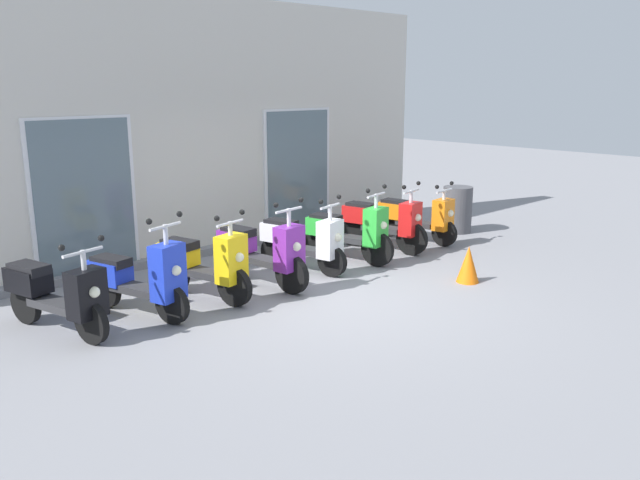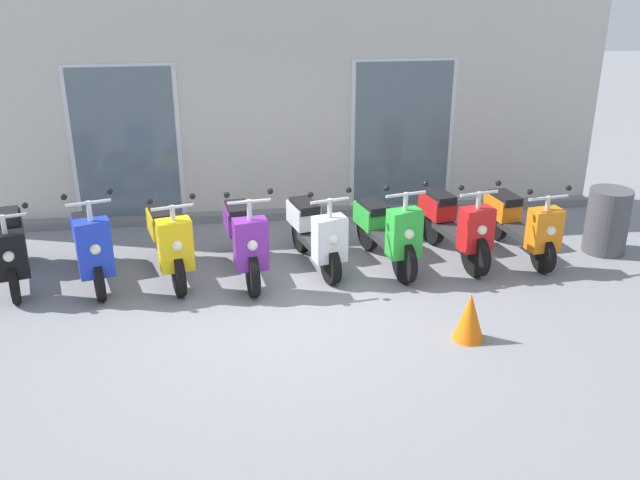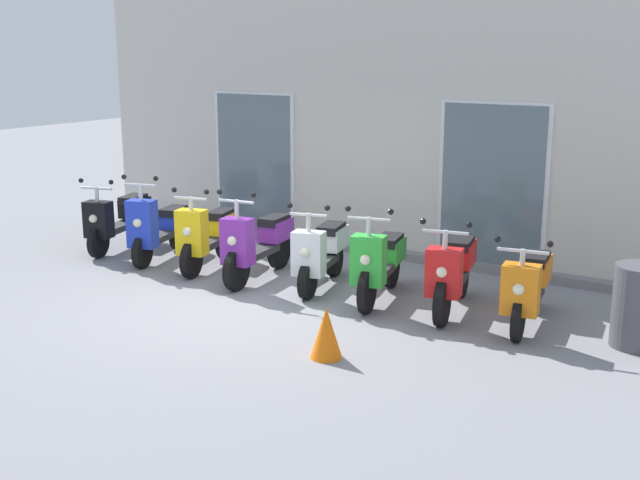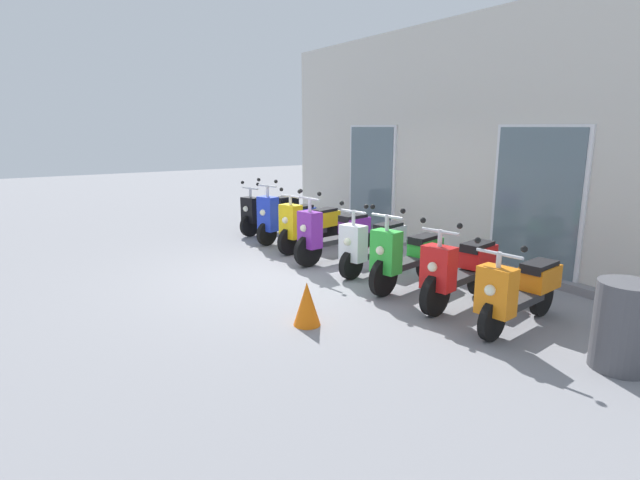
% 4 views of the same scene
% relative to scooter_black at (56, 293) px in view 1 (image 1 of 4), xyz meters
% --- Properties ---
extents(ground_plane, '(40.00, 40.00, 0.00)m').
position_rel_scooter_black_xyz_m(ground_plane, '(3.18, -1.16, -0.48)').
color(ground_plane, gray).
extents(storefront_facade, '(9.95, 0.50, 4.08)m').
position_rel_scooter_black_xyz_m(storefront_facade, '(3.18, 2.01, 1.49)').
color(storefront_facade, beige).
rests_on(storefront_facade, ground_plane).
extents(scooter_black, '(0.75, 1.60, 1.15)m').
position_rel_scooter_black_xyz_m(scooter_black, '(0.00, 0.00, 0.00)').
color(scooter_black, black).
rests_on(scooter_black, ground_plane).
extents(scooter_blue, '(0.76, 1.54, 1.30)m').
position_rel_scooter_black_xyz_m(scooter_blue, '(0.94, -0.12, 0.00)').
color(scooter_blue, black).
rests_on(scooter_blue, ground_plane).
extents(scooter_yellow, '(0.70, 1.54, 1.20)m').
position_rel_scooter_black_xyz_m(scooter_yellow, '(1.86, -0.12, 0.01)').
color(scooter_yellow, black).
rests_on(scooter_yellow, ground_plane).
extents(scooter_purple, '(0.59, 1.67, 1.27)m').
position_rel_scooter_black_xyz_m(scooter_purple, '(2.76, -0.17, 0.01)').
color(scooter_purple, black).
rests_on(scooter_purple, ground_plane).
extents(scooter_white, '(0.69, 1.49, 1.17)m').
position_rel_scooter_black_xyz_m(scooter_white, '(3.65, -0.01, -0.02)').
color(scooter_white, black).
rests_on(scooter_white, ground_plane).
extents(scooter_green, '(0.69, 1.60, 1.24)m').
position_rel_scooter_black_xyz_m(scooter_green, '(4.53, -0.09, 0.00)').
color(scooter_green, black).
rests_on(scooter_green, ground_plane).
extents(scooter_red, '(0.69, 1.63, 1.18)m').
position_rel_scooter_black_xyz_m(scooter_red, '(5.44, 0.00, 0.00)').
color(scooter_red, black).
rests_on(scooter_red, ground_plane).
extents(scooter_orange, '(0.64, 1.58, 1.10)m').
position_rel_scooter_black_xyz_m(scooter_orange, '(6.33, 0.01, -0.02)').
color(scooter_orange, black).
rests_on(scooter_orange, ground_plane).
extents(traffic_cone, '(0.32, 0.32, 0.52)m').
position_rel_scooter_black_xyz_m(traffic_cone, '(4.99, -2.01, -0.22)').
color(traffic_cone, orange).
rests_on(traffic_cone, ground_plane).
extents(trash_bin, '(0.54, 0.54, 0.86)m').
position_rel_scooter_black_xyz_m(trash_bin, '(7.51, -0.02, -0.05)').
color(trash_bin, '#4C4C51').
rests_on(trash_bin, ground_plane).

